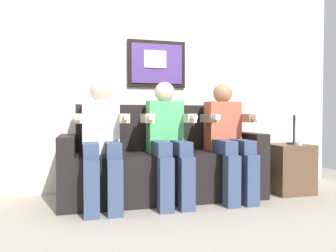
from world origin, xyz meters
The scene contains 9 objects.
ground_plane centered at (0.00, 0.00, 0.00)m, with size 5.60×5.60×0.00m, color #9E9384.
back_wall_assembly centered at (0.00, 0.76, 1.30)m, with size 4.31×0.10×2.60m.
couch centered at (0.00, 0.33, 0.31)m, with size 1.91×0.58×0.90m.
person_on_left centered at (-0.59, 0.16, 0.61)m, with size 0.46×0.56×1.11m.
person_in_middle centered at (0.00, 0.16, 0.61)m, with size 0.46×0.56×1.11m.
person_on_right centered at (0.59, 0.16, 0.61)m, with size 0.46×0.56×1.11m.
side_table_right centered at (1.30, 0.22, 0.25)m, with size 0.40×0.40×0.50m.
table_lamp centered at (1.35, 0.20, 0.86)m, with size 0.22×0.22×0.46m.
spare_remote_on_table centered at (1.33, 0.14, 0.51)m, with size 0.04×0.13×0.02m, color white.
Camera 1 is at (-0.72, -2.64, 0.79)m, focal length 34.12 mm.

